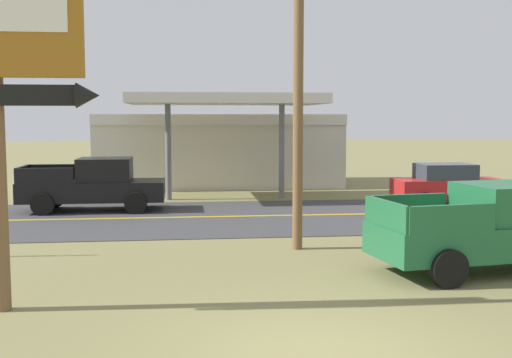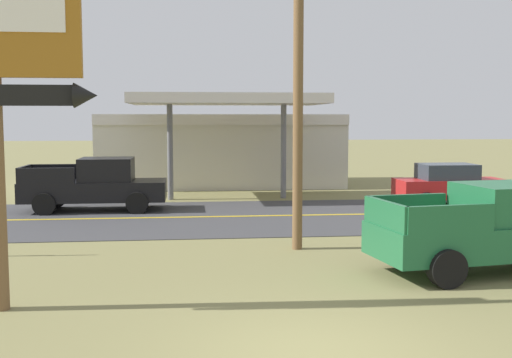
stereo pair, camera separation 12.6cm
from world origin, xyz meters
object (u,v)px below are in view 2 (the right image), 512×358
object	(u,v)px
utility_pole	(298,70)
pickup_black_on_road	(96,185)
gas_station	(220,147)
car_red_near_lane	(449,184)
pickup_green_parked_on_lawn	(491,229)

from	to	relation	value
utility_pole	pickup_black_on_road	bearing A→B (deg)	129.27
gas_station	pickup_black_on_road	bearing A→B (deg)	-120.21
utility_pole	pickup_black_on_road	world-z (taller)	utility_pole
gas_station	car_red_near_lane	size ratio (longest dim) A/B	2.86
gas_station	car_red_near_lane	xyz separation A→B (m)	(8.53, -8.64, -1.11)
gas_station	pickup_green_parked_on_lawn	distance (m)	19.79
pickup_black_on_road	pickup_green_parked_on_lawn	bearing A→B (deg)	-46.20
utility_pole	pickup_black_on_road	size ratio (longest dim) A/B	1.66
pickup_black_on_road	gas_station	bearing A→B (deg)	59.79
pickup_green_parked_on_lawn	car_red_near_lane	world-z (taller)	pickup_green_parked_on_lawn
utility_pole	pickup_black_on_road	xyz separation A→B (m)	(-6.19, 7.58, -3.67)
car_red_near_lane	pickup_green_parked_on_lawn	bearing A→B (deg)	-108.51
utility_pole	pickup_green_parked_on_lawn	distance (m)	6.06
gas_station	pickup_black_on_road	size ratio (longest dim) A/B	2.31
pickup_black_on_road	car_red_near_lane	xyz separation A→B (m)	(13.56, 0.00, -0.13)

